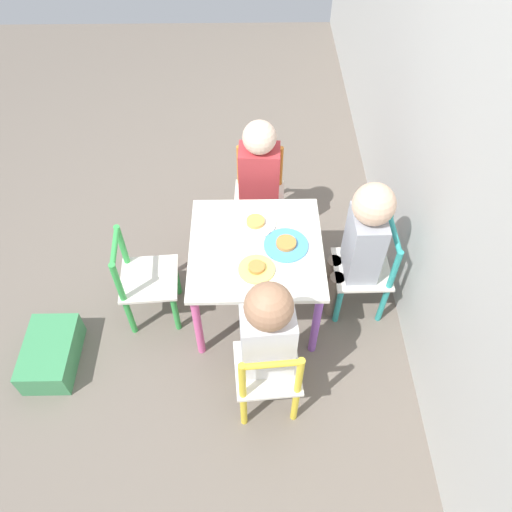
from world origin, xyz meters
TOP-DOWN VIEW (x-y plane):
  - ground_plane at (0.00, 0.00)m, footprint 6.00×6.00m
  - house_wall at (0.00, 0.74)m, footprint 6.00×0.06m
  - kids_table at (0.00, 0.00)m, footprint 0.58×0.58m
  - chair_orange at (-0.52, 0.03)m, footprint 0.27×0.27m
  - chair_yellow at (0.52, 0.04)m, footprint 0.28×0.28m
  - chair_teal at (-0.01, 0.52)m, footprint 0.26×0.26m
  - chair_green at (0.04, -0.52)m, footprint 0.28×0.28m
  - child_left at (-0.46, 0.02)m, footprint 0.22×0.21m
  - child_right at (0.46, 0.03)m, footprint 0.23×0.21m
  - child_back at (-0.01, 0.46)m, footprint 0.20×0.22m
  - plate_left at (-0.13, 0.00)m, footprint 0.18×0.18m
  - plate_right at (0.13, 0.00)m, footprint 0.15×0.15m
  - plate_back at (0.00, 0.13)m, footprint 0.19×0.19m
  - storage_bin at (0.31, -0.94)m, footprint 0.34×0.22m

SIDE VIEW (x-z plane):
  - ground_plane at x=0.00m, z-range 0.00..0.00m
  - storage_bin at x=0.31m, z-range 0.00..0.14m
  - chair_orange at x=-0.52m, z-range -0.01..0.51m
  - chair_yellow at x=0.52m, z-range -0.01..0.51m
  - chair_teal at x=-0.01m, z-range -0.01..0.51m
  - chair_green at x=0.04m, z-range -0.01..0.51m
  - kids_table at x=0.00m, z-range 0.16..0.60m
  - child_left at x=-0.46m, z-range 0.07..0.82m
  - plate_right at x=0.13m, z-range 0.44..0.47m
  - plate_left at x=-0.13m, z-range 0.44..0.47m
  - plate_back at x=0.00m, z-range 0.44..0.47m
  - child_right at x=0.46m, z-range 0.08..0.85m
  - child_back at x=-0.01m, z-range 0.09..0.87m
  - house_wall at x=0.00m, z-range 0.00..2.60m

